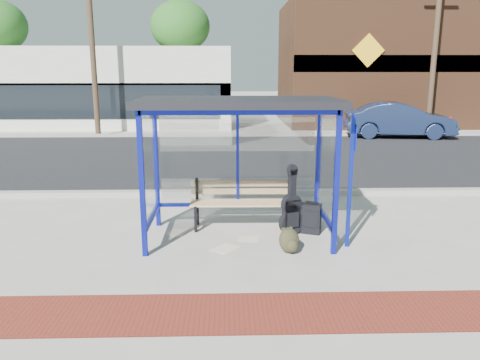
{
  "coord_description": "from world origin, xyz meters",
  "views": [
    {
      "loc": [
        -0.19,
        -7.74,
        2.86
      ],
      "look_at": [
        0.03,
        0.2,
        1.0
      ],
      "focal_mm": 35.0,
      "sensor_mm": 36.0,
      "label": 1
    }
  ],
  "objects_px": {
    "backpack": "(290,241)",
    "guitar_bag": "(291,211)",
    "suitcase": "(311,219)",
    "bench": "(243,200)",
    "parked_car": "(399,120)",
    "fire_hydrant": "(450,124)"
  },
  "relations": [
    {
      "from": "suitcase",
      "to": "parked_car",
      "type": "height_order",
      "value": "parked_car"
    },
    {
      "from": "guitar_bag",
      "to": "suitcase",
      "type": "height_order",
      "value": "guitar_bag"
    },
    {
      "from": "guitar_bag",
      "to": "fire_hydrant",
      "type": "distance_m",
      "value": 16.32
    },
    {
      "from": "guitar_bag",
      "to": "suitcase",
      "type": "bearing_deg",
      "value": -13.63
    },
    {
      "from": "bench",
      "to": "guitar_bag",
      "type": "xyz_separation_m",
      "value": [
        0.84,
        -0.45,
        -0.08
      ]
    },
    {
      "from": "guitar_bag",
      "to": "suitcase",
      "type": "distance_m",
      "value": 0.41
    },
    {
      "from": "parked_car",
      "to": "bench",
      "type": "bearing_deg",
      "value": 155.72
    },
    {
      "from": "suitcase",
      "to": "backpack",
      "type": "bearing_deg",
      "value": -98.14
    },
    {
      "from": "backpack",
      "to": "guitar_bag",
      "type": "bearing_deg",
      "value": 62.88
    },
    {
      "from": "bench",
      "to": "suitcase",
      "type": "relative_size",
      "value": 3.29
    },
    {
      "from": "backpack",
      "to": "bench",
      "type": "bearing_deg",
      "value": 100.17
    },
    {
      "from": "bench",
      "to": "suitcase",
      "type": "bearing_deg",
      "value": -16.96
    },
    {
      "from": "backpack",
      "to": "fire_hydrant",
      "type": "xyz_separation_m",
      "value": [
        9.33,
        14.35,
        0.25
      ]
    },
    {
      "from": "backpack",
      "to": "parked_car",
      "type": "xyz_separation_m",
      "value": [
        6.54,
        13.24,
        0.57
      ]
    },
    {
      "from": "bench",
      "to": "suitcase",
      "type": "xyz_separation_m",
      "value": [
        1.21,
        -0.39,
        -0.25
      ]
    },
    {
      "from": "backpack",
      "to": "fire_hydrant",
      "type": "height_order",
      "value": "fire_hydrant"
    },
    {
      "from": "suitcase",
      "to": "parked_car",
      "type": "bearing_deg",
      "value": 84.6
    },
    {
      "from": "suitcase",
      "to": "fire_hydrant",
      "type": "xyz_separation_m",
      "value": [
        8.82,
        13.43,
        0.17
      ]
    },
    {
      "from": "suitcase",
      "to": "fire_hydrant",
      "type": "relative_size",
      "value": 0.73
    },
    {
      "from": "suitcase",
      "to": "parked_car",
      "type": "distance_m",
      "value": 13.73
    },
    {
      "from": "suitcase",
      "to": "backpack",
      "type": "distance_m",
      "value": 1.05
    },
    {
      "from": "bench",
      "to": "parked_car",
      "type": "bearing_deg",
      "value": 59.51
    }
  ]
}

